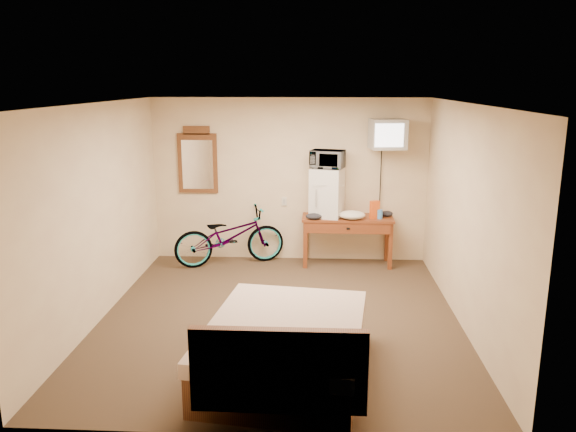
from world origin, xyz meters
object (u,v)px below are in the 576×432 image
(bicycle, at_px, (230,236))
(microwave, at_px, (328,159))
(wall_mirror, at_px, (198,161))
(bed, at_px, (285,348))
(crt_television, at_px, (388,134))
(mini_fridge, at_px, (327,192))
(blue_cup, at_px, (380,214))
(desk, at_px, (348,225))

(bicycle, bearing_deg, microwave, -106.24)
(microwave, xyz_separation_m, wall_mirror, (-1.98, 0.23, -0.07))
(microwave, bearing_deg, bed, -82.34)
(crt_television, distance_m, wall_mirror, 2.89)
(wall_mirror, bearing_deg, microwave, -6.54)
(mini_fridge, relative_size, blue_cup, 5.36)
(desk, height_order, blue_cup, blue_cup)
(desk, relative_size, microwave, 2.85)
(crt_television, height_order, bed, crt_television)
(desk, distance_m, crt_television, 1.46)
(mini_fridge, distance_m, blue_cup, 0.85)
(microwave, xyz_separation_m, crt_television, (0.86, -0.02, 0.37))
(blue_cup, bearing_deg, desk, 171.57)
(crt_television, bearing_deg, wall_mirror, 174.95)
(desk, relative_size, crt_television, 2.23)
(bicycle, bearing_deg, bed, 177.26)
(mini_fridge, xyz_separation_m, blue_cup, (0.79, -0.11, -0.30))
(wall_mirror, relative_size, bed, 0.50)
(desk, height_order, wall_mirror, wall_mirror)
(bicycle, height_order, bed, bed)
(desk, height_order, microwave, microwave)
(bicycle, bearing_deg, wall_mirror, 38.05)
(desk, xyz_separation_m, bed, (-0.75, -3.38, -0.33))
(mini_fridge, bearing_deg, bicycle, -176.27)
(blue_cup, xyz_separation_m, wall_mirror, (-2.77, 0.34, 0.73))
(desk, bearing_deg, mini_fridge, 171.86)
(bed, bearing_deg, microwave, 82.81)
(bicycle, bearing_deg, blue_cup, -110.47)
(microwave, distance_m, bed, 3.70)
(mini_fridge, relative_size, bed, 0.36)
(mini_fridge, xyz_separation_m, bicycle, (-1.47, -0.10, -0.67))
(bed, bearing_deg, desk, 77.53)
(desk, distance_m, bed, 3.48)
(wall_mirror, height_order, bicycle, wall_mirror)
(microwave, height_order, crt_television, crt_television)
(blue_cup, relative_size, bed, 0.07)
(desk, bearing_deg, microwave, 171.83)
(crt_television, distance_m, bed, 4.01)
(blue_cup, bearing_deg, bicycle, 179.51)
(desk, height_order, bicycle, bicycle)
(desk, bearing_deg, blue_cup, -8.43)
(desk, xyz_separation_m, bicycle, (-1.78, -0.05, -0.19))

